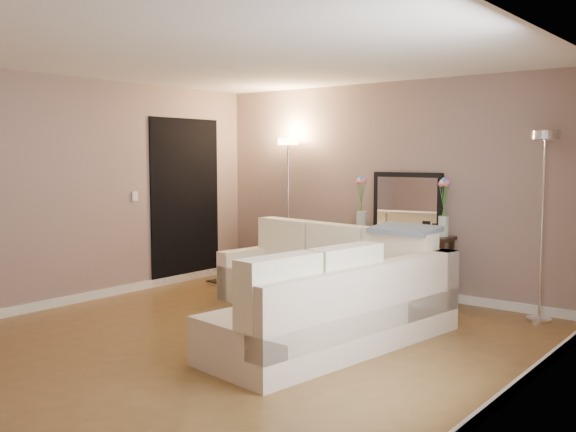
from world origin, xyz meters
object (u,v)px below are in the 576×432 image
Objects in this scene: sectional_sofa at (325,291)px; floor_lamp_lit at (288,181)px; floor_lamp_unlit at (544,188)px; console_table at (394,262)px.

sectional_sofa is 1.50× the size of floor_lamp_lit.
floor_lamp_unlit reaches higher than sectional_sofa.
sectional_sofa is at bearing -42.53° from floor_lamp_lit.
floor_lamp_lit is at bearing 137.47° from sectional_sofa.
sectional_sofa reaches higher than console_table.
sectional_sofa is 2.57m from floor_lamp_lit.
sectional_sofa is 1.55m from console_table.
sectional_sofa is at bearing -137.17° from floor_lamp_unlit.
sectional_sofa is 2.45m from floor_lamp_unlit.
sectional_sofa is 2.27× the size of console_table.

